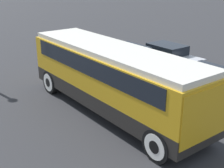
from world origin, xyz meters
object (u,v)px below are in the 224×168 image
(parked_car_near, at_px, (212,82))
(parked_car_mid, at_px, (168,56))
(parked_car_far, at_px, (131,57))
(tour_bus, at_px, (113,74))

(parked_car_near, relative_size, parked_car_mid, 1.05)
(parked_car_far, bearing_deg, parked_car_near, 3.34)
(tour_bus, relative_size, parked_car_near, 2.07)
(tour_bus, xyz_separation_m, parked_car_far, (-4.59, 4.94, -1.09))
(parked_car_mid, bearing_deg, parked_car_near, -21.13)
(tour_bus, bearing_deg, parked_car_near, 76.24)
(tour_bus, distance_m, parked_car_near, 5.55)
(tour_bus, xyz_separation_m, parked_car_near, (1.29, 5.28, -1.13))
(parked_car_near, bearing_deg, parked_car_mid, 158.87)
(tour_bus, distance_m, parked_car_far, 6.83)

